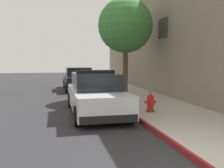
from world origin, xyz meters
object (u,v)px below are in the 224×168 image
object	(u,v)px
parked_car_silver_ahead	(78,79)
street_tree	(125,26)
fire_hydrant	(150,102)
police_cruiser	(96,95)

from	to	relation	value
parked_car_silver_ahead	street_tree	size ratio (longest dim) A/B	0.92
street_tree	parked_car_silver_ahead	bearing A→B (deg)	115.25
parked_car_silver_ahead	fire_hydrant	size ratio (longest dim) A/B	6.37
police_cruiser	fire_hydrant	bearing A→B (deg)	-22.00
fire_hydrant	street_tree	xyz separation A→B (m)	(0.34, 4.72, 3.42)
parked_car_silver_ahead	fire_hydrant	xyz separation A→B (m)	(1.82, -9.30, -0.25)
fire_hydrant	street_tree	distance (m)	5.84
parked_car_silver_ahead	police_cruiser	bearing A→B (deg)	-90.69
police_cruiser	parked_car_silver_ahead	distance (m)	8.52
parked_car_silver_ahead	fire_hydrant	bearing A→B (deg)	-78.91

